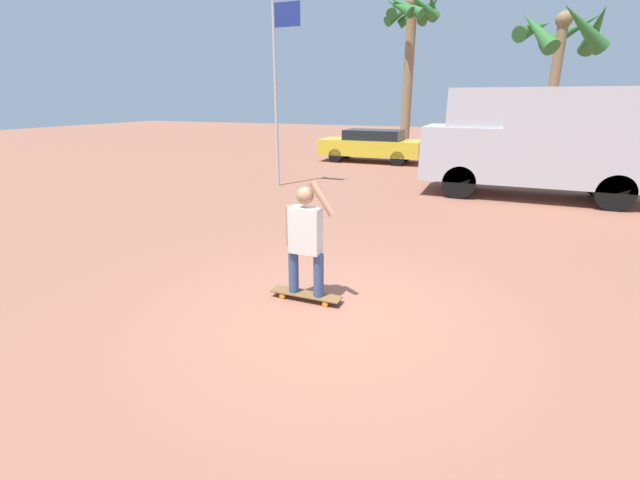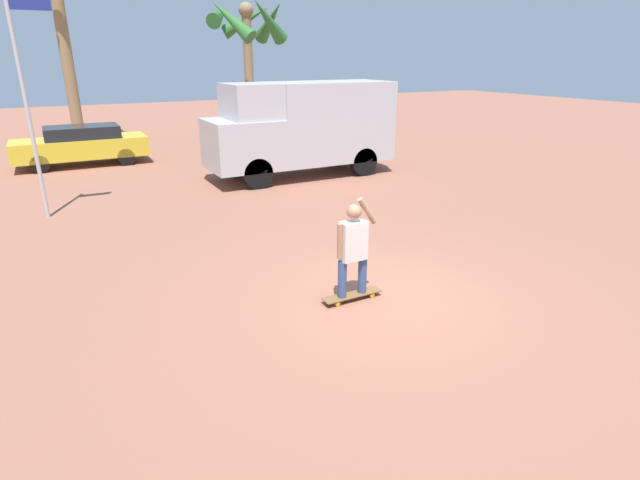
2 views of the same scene
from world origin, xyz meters
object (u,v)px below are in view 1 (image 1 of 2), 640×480
camper_van (542,139)px  parked_car_yellow (372,145)px  person_skateboarder (305,235)px  flagpole (278,80)px  palm_tree_near_van (562,40)px  palm_tree_center_background (411,27)px  skateboard (306,295)px

camper_van → parked_car_yellow: camper_van is taller
person_skateboarder → camper_van: camper_van is taller
camper_van → flagpole: (-7.47, -1.11, 1.59)m
palm_tree_near_van → palm_tree_center_background: palm_tree_center_background is taller
skateboard → camper_van: 9.15m
person_skateboarder → camper_van: size_ratio=0.27×
camper_van → parked_car_yellow: 8.25m
camper_van → skateboard: bearing=-111.6°
skateboard → palm_tree_near_van: size_ratio=0.17×
skateboard → parked_car_yellow: parked_car_yellow is taller
palm_tree_near_van → flagpole: palm_tree_near_van is taller
camper_van → palm_tree_center_background: palm_tree_center_background is taller
skateboard → person_skateboarder: 0.86m
skateboard → palm_tree_center_background: (-2.70, 19.52, 6.11)m
palm_tree_center_background → flagpole: 12.68m
palm_tree_center_background → parked_car_yellow: bearing=-92.5°
skateboard → person_skateboarder: bearing=180.0°
person_skateboarder → parked_car_yellow: bearing=102.2°
skateboard → camper_van: bearing=68.4°
camper_van → parked_car_yellow: bearing=139.8°
flagpole → palm_tree_near_van: bearing=42.9°
palm_tree_center_background → person_skateboarder: bearing=-82.1°
person_skateboarder → camper_van: 9.04m
palm_tree_near_van → palm_tree_center_background: size_ratio=0.77×
person_skateboarder → camper_van: (3.32, 8.39, 0.68)m
skateboard → palm_tree_near_van: 16.03m
flagpole → camper_van: bearing=8.5°
palm_tree_near_van → flagpole: bearing=-137.1°
person_skateboarder → parked_car_yellow: size_ratio=0.36×
parked_car_yellow → flagpole: (-1.20, -6.41, 2.47)m
palm_tree_center_background → palm_tree_near_van: bearing=-35.3°
person_skateboarder → palm_tree_center_background: size_ratio=0.21×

